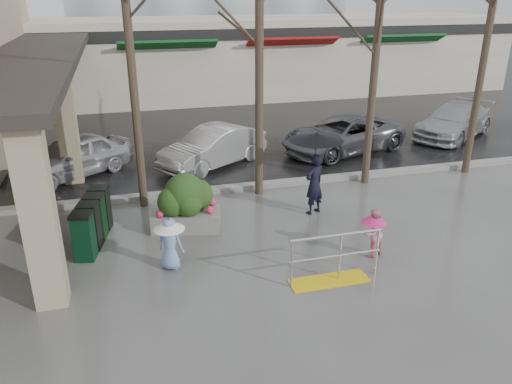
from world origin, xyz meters
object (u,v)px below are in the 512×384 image
planter (186,203)px  car_b (213,147)px  handrail (333,264)px  tree_west (126,3)px  car_a (72,157)px  woman (315,162)px  child_blue (170,239)px  news_boxes (93,221)px  car_c (343,135)px  car_d (454,121)px  child_pink (373,230)px  tree_mideast (380,10)px

planter → car_b: planter is taller
handrail → planter: size_ratio=1.09×
tree_west → car_a: size_ratio=1.84×
woman → child_blue: (-3.85, -1.81, -0.73)m
child_blue → news_boxes: size_ratio=0.57×
car_a → car_b: size_ratio=0.97×
car_c → child_blue: bearing=-63.5°
news_boxes → car_d: bearing=35.3°
tree_west → car_b: 5.75m
car_a → planter: bearing=-2.6°
child_pink → car_b: bearing=-91.6°
child_blue → car_a: (-2.27, 6.34, -0.04)m
car_b → car_d: size_ratio=0.88×
child_blue → car_c: bearing=-105.6°
tree_west → car_b: (2.41, 2.73, -4.45)m
tree_west → child_pink: (4.59, -4.08, -4.48)m
car_b → child_blue: bearing=-51.5°
car_c → handrail: bearing=-42.8°
tree_west → planter: tree_west is taller
car_a → car_c: (9.03, 0.10, 0.00)m
tree_west → car_d: (12.13, 3.68, -4.45)m
handrail → woman: (0.83, 3.15, 1.02)m
handrail → tree_west: bearing=125.0°
tree_mideast → woman: bearing=-144.5°
tree_mideast → car_d: 7.95m
tree_west → child_blue: (0.35, -3.46, -4.41)m
tree_mideast → car_a: 9.86m
woman → child_pink: bearing=73.3°
planter → car_d: (11.22, 5.36, -0.04)m
handrail → woman: bearing=75.2°
handrail → news_boxes: size_ratio=0.97×
handrail → car_b: (-0.95, 7.53, 0.25)m
child_blue → car_d: car_d is taller
handrail → car_a: bearing=124.5°
car_a → car_c: bearing=56.1°
car_b → car_c: size_ratio=0.84×
tree_mideast → car_b: tree_mideast is taller
handrail → planter: (-2.44, 3.12, 0.30)m
car_b → news_boxes: bearing=-71.3°
news_boxes → car_b: car_b is taller
woman → car_a: size_ratio=0.59×
child_pink → news_boxes: (-5.80, 2.21, -0.07)m
tree_mideast → child_blue: size_ratio=5.79×
car_d → woman: bearing=-88.3°
tree_mideast → child_pink: tree_mideast is taller
handrail → car_c: size_ratio=0.42×
woman → car_d: 9.59m
news_boxes → car_b: bearing=64.4°
child_pink → car_c: (2.51, 7.06, 0.02)m
planter → car_d: 12.43m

